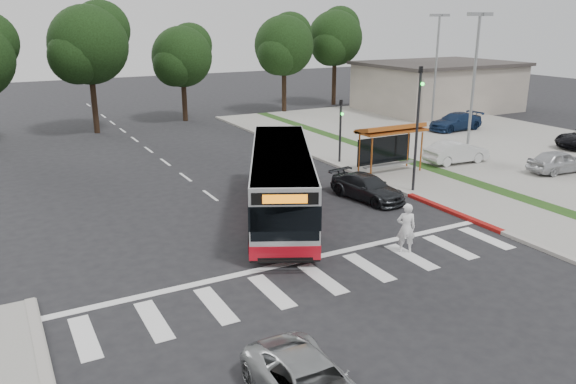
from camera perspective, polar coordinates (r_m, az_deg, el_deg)
ground at (r=24.00m, az=-2.80°, el=-4.17°), size 140.00×140.00×0.00m
sidewalk_east at (r=35.97m, az=7.55°, el=3.09°), size 4.00×40.00×0.12m
curb_east at (r=34.86m, az=4.87°, el=2.75°), size 0.30×40.00×0.15m
curb_east_red at (r=27.40m, az=16.33°, el=-1.95°), size 0.32×6.00×0.15m
parking_lot at (r=45.26m, az=18.54°, el=5.25°), size 18.00×36.00×0.10m
commercial_building at (r=58.21m, az=14.96°, el=10.19°), size 14.00×10.00×4.40m
building_roof_cap at (r=58.00m, az=15.14°, el=12.49°), size 14.60×10.60×0.30m
crosswalk_ladder at (r=19.97m, az=3.50°, el=-8.77°), size 18.00×2.60×0.01m
bus_shelter at (r=33.10m, az=10.35°, el=5.80°), size 4.20×1.60×2.86m
traffic_signal_ne_tall at (r=29.35m, az=13.05°, el=7.23°), size 0.18×0.37×6.50m
traffic_signal_ne_short at (r=35.07m, az=5.36°, el=6.85°), size 0.18×0.37×4.00m
lot_light_front at (r=38.13m, az=18.49°, el=12.09°), size 1.90×0.35×9.01m
lot_light_mid at (r=49.45m, az=14.89°, el=13.37°), size 1.90×0.35×9.01m
tree_ne_a at (r=54.70m, az=-0.37°, el=14.75°), size 6.16×5.74×9.30m
tree_ne_b at (r=59.96m, az=4.83°, el=15.42°), size 6.16×5.74×10.02m
tree_north_a at (r=46.93m, az=-19.54°, el=14.04°), size 6.60×6.15×10.17m
tree_north_b at (r=50.82m, az=-10.66°, el=13.46°), size 5.72×5.33×8.43m
transit_bus at (r=25.70m, az=-0.69°, el=0.93°), size 7.60×11.80×3.07m
pedestrian at (r=22.18m, az=11.91°, el=-3.61°), size 0.87×0.77×2.00m
dark_sedan at (r=28.48m, az=8.06°, el=0.46°), size 2.44×4.49×1.24m
parked_car_0 at (r=36.45m, az=25.81°, el=2.83°), size 4.02×1.93×1.32m
parked_car_1 at (r=36.58m, az=16.74°, el=3.91°), size 4.25×1.73×1.37m
parked_car_3 at (r=47.53m, az=16.65°, el=6.87°), size 4.84×2.14×1.38m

